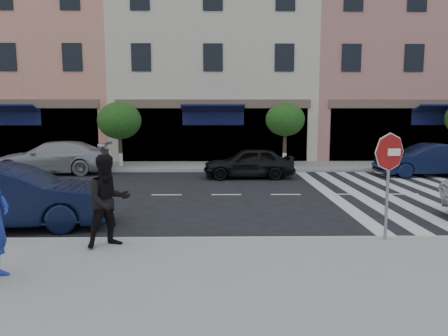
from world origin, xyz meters
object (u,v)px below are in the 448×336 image
at_px(stop_sign, 389,162).
at_px(car_near_mid, 9,197).
at_px(car_far_mid, 249,163).
at_px(car_far_left, 53,157).
at_px(car_far_right, 427,160).
at_px(walker, 108,201).

bearing_deg(stop_sign, car_near_mid, 167.35).
relative_size(car_near_mid, car_far_mid, 1.24).
bearing_deg(car_far_left, car_far_right, 83.76).
distance_m(stop_sign, walker, 5.67).
distance_m(walker, car_near_mid, 3.42).
bearing_deg(car_near_mid, car_far_right, -67.10).
xyz_separation_m(car_near_mid, car_far_mid, (6.29, 7.77, -0.13)).
height_order(stop_sign, car_far_mid, stop_sign).
bearing_deg(car_far_right, car_far_left, -94.54).
bearing_deg(walker, car_far_right, 9.66).
height_order(stop_sign, walker, stop_sign).
distance_m(car_near_mid, car_far_mid, 10.00).
relative_size(stop_sign, car_near_mid, 0.48).
height_order(car_far_mid, car_far_right, car_far_right).
height_order(car_far_left, car_far_mid, car_far_left).
height_order(car_far_left, car_far_right, car_far_left).
height_order(walker, car_far_mid, walker).
distance_m(car_far_left, car_far_right, 16.38).
bearing_deg(car_far_right, walker, -48.86).
distance_m(car_near_mid, car_far_left, 9.51).
bearing_deg(car_far_left, walker, 22.39).
relative_size(car_near_mid, car_far_left, 0.93).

